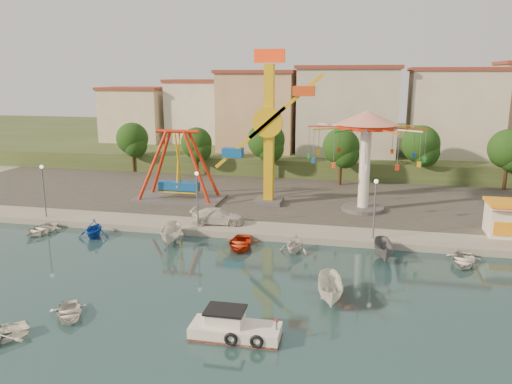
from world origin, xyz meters
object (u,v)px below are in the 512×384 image
(wave_swinger, at_px, (366,138))
(rowboat_a, at_px, (69,312))
(pirate_ship_ride, at_px, (178,167))
(van, at_px, (218,216))
(skiff, at_px, (331,290))
(cabin_motorboat, at_px, (233,329))
(kamikaze_tower, at_px, (272,133))

(wave_swinger, relative_size, rowboat_a, 3.63)
(pirate_ship_ride, xyz_separation_m, van, (6.92, -7.99, -3.06))
(skiff, bearing_deg, wave_swinger, 78.12)
(skiff, bearing_deg, cabin_motorboat, -138.24)
(wave_swinger, distance_m, cabin_motorboat, 28.95)
(pirate_ship_ride, distance_m, kamikaze_tower, 11.39)
(pirate_ship_ride, xyz_separation_m, kamikaze_tower, (10.65, 0.27, 4.04))
(wave_swinger, relative_size, skiff, 2.67)
(pirate_ship_ride, relative_size, rowboat_a, 3.13)
(pirate_ship_ride, height_order, kamikaze_tower, kamikaze_tower)
(pirate_ship_ride, height_order, van, pirate_ship_ride)
(kamikaze_tower, relative_size, wave_swinger, 1.42)
(kamikaze_tower, xyz_separation_m, cabin_motorboat, (2.89, -27.48, -7.95))
(cabin_motorboat, xyz_separation_m, rowboat_a, (-10.47, 0.16, -0.15))
(cabin_motorboat, bearing_deg, kamikaze_tower, 94.85)
(cabin_motorboat, bearing_deg, rowboat_a, 177.96)
(pirate_ship_ride, distance_m, skiff, 28.62)
(pirate_ship_ride, height_order, wave_swinger, wave_swinger)
(kamikaze_tower, height_order, rowboat_a, kamikaze_tower)
(pirate_ship_ride, height_order, cabin_motorboat, pirate_ship_ride)
(wave_swinger, distance_m, rowboat_a, 32.95)
(van, bearing_deg, kamikaze_tower, -30.74)
(kamikaze_tower, relative_size, skiff, 3.79)
(cabin_motorboat, bearing_deg, pirate_ship_ride, 115.30)
(rowboat_a, xyz_separation_m, van, (3.85, 19.06, 1.00))
(pirate_ship_ride, relative_size, kamikaze_tower, 0.61)
(rowboat_a, bearing_deg, wave_swinger, 24.17)
(skiff, xyz_separation_m, van, (-11.67, 13.48, 0.49))
(pirate_ship_ride, bearing_deg, wave_swinger, -0.49)
(wave_swinger, height_order, rowboat_a, wave_swinger)
(kamikaze_tower, bearing_deg, van, -114.30)
(pirate_ship_ride, bearing_deg, skiff, -49.11)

